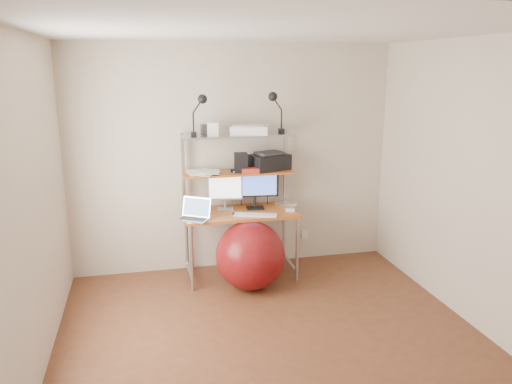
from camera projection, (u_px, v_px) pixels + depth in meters
room at (277, 200)px, 3.85m from camera, size 3.60×3.60×3.60m
computer_desk at (239, 191)px, 5.34m from camera, size 1.20×0.60×1.57m
wall_outlet at (305, 234)px, 5.95m from camera, size 0.08×0.01×0.12m
monitor_silver at (225, 189)px, 5.36m from camera, size 0.38×0.16×0.42m
monitor_black at (255, 185)px, 5.40m from camera, size 0.52×0.17×0.52m
laptop at (195, 215)px, 5.07m from camera, size 0.39×0.37×0.27m
keyboard at (255, 215)px, 5.19m from camera, size 0.46×0.26×0.01m
mouse at (290, 210)px, 5.34m from camera, size 0.10×0.08×0.03m
mac_mini at (286, 204)px, 5.57m from camera, size 0.21×0.21×0.03m
phone at (237, 215)px, 5.21m from camera, size 0.08×0.12×0.01m
printer at (269, 161)px, 5.44m from camera, size 0.48×0.40×0.20m
nas_cube at (241, 162)px, 5.31m from camera, size 0.16×0.16×0.20m
red_box at (250, 170)px, 5.29m from camera, size 0.19×0.14×0.05m
scanner at (250, 129)px, 5.27m from camera, size 0.45×0.36×0.10m
box_white at (213, 129)px, 5.15m from camera, size 0.13×0.12×0.14m
box_grey at (207, 130)px, 5.20m from camera, size 0.12×0.12×0.11m
clip_lamp_left at (201, 106)px, 4.99m from camera, size 0.17×0.09×0.43m
clip_lamp_right at (275, 103)px, 5.21m from camera, size 0.18×0.10×0.44m
exercise_ball at (250, 256)px, 5.13m from camera, size 0.72×0.72×0.72m
paper_stack at (203, 172)px, 5.27m from camera, size 0.38×0.42×0.02m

